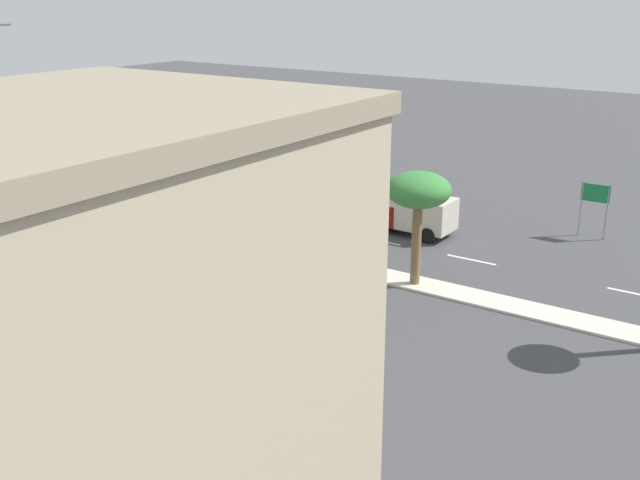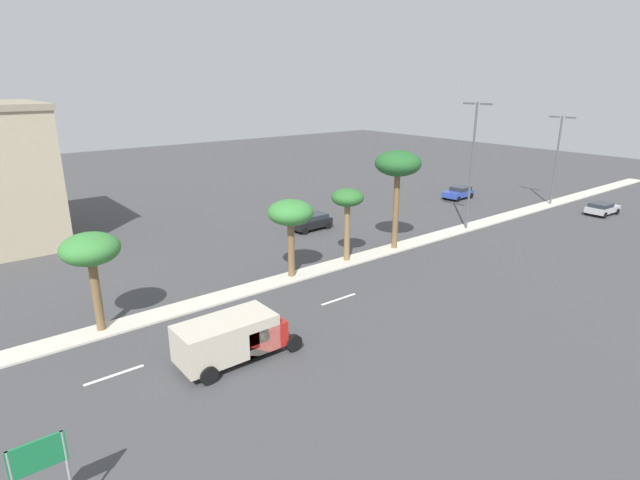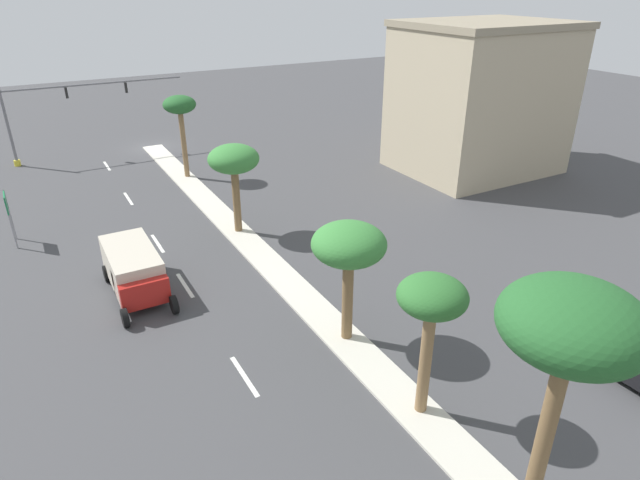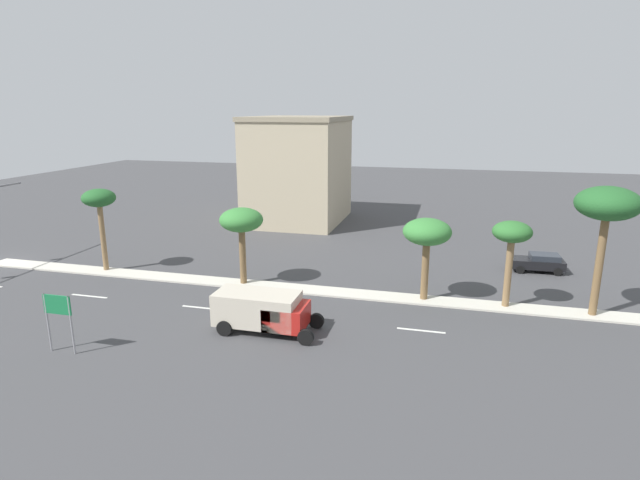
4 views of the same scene
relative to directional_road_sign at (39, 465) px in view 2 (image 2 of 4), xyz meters
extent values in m
plane|color=#424244|center=(-12.41, 19.77, -2.35)|extent=(160.00, 160.00, 0.00)
cube|color=beige|center=(-12.41, 30.30, -2.29)|extent=(1.80, 94.83, 0.12)
cube|color=silver|center=(-7.54, 4.25, -2.35)|extent=(0.20, 2.80, 0.01)
cube|color=silver|center=(-7.54, 9.99, -2.35)|extent=(0.20, 2.80, 0.01)
cube|color=silver|center=(-7.54, 18.32, -2.35)|extent=(0.20, 2.80, 0.01)
cylinder|color=gray|center=(0.00, 0.73, -0.74)|extent=(0.10, 0.10, 3.23)
cube|color=#19723F|center=(0.00, 0.00, 0.35)|extent=(0.08, 1.63, 1.04)
cylinder|color=brown|center=(-12.53, 5.09, -0.13)|extent=(0.47, 0.47, 4.21)
ellipsoid|color=#387F38|center=(-12.53, 5.09, 2.52)|extent=(3.13, 3.13, 1.72)
cylinder|color=brown|center=(-12.56, 18.17, -0.18)|extent=(0.49, 0.49, 4.10)
ellipsoid|color=#387F38|center=(-12.56, 18.17, 2.42)|extent=(3.18, 3.18, 1.75)
cylinder|color=olive|center=(-12.58, 23.41, 0.04)|extent=(0.44, 0.44, 4.54)
ellipsoid|color=#2D6B2D|center=(-12.58, 23.41, 2.73)|extent=(2.44, 2.44, 1.34)
cylinder|color=brown|center=(-12.42, 28.55, 0.96)|extent=(0.47, 0.47, 6.40)
ellipsoid|color=#235B28|center=(-12.42, 28.55, 4.81)|extent=(3.70, 3.70, 2.04)
cylinder|color=#515459|center=(-12.24, 38.13, 3.53)|extent=(0.20, 0.20, 11.52)
cube|color=#515459|center=(-13.14, 38.13, 9.14)|extent=(1.10, 0.24, 0.16)
cube|color=#515459|center=(-11.34, 38.13, 9.14)|extent=(1.10, 0.24, 0.16)
cylinder|color=#515459|center=(-12.36, 53.90, 2.62)|extent=(0.20, 0.20, 9.70)
cube|color=#515459|center=(-13.26, 53.90, 7.32)|extent=(1.10, 0.24, 0.16)
cube|color=#515459|center=(-11.46, 53.90, 7.32)|extent=(1.10, 0.24, 0.16)
cube|color=#B2B2B7|center=(-6.75, 53.93, -1.75)|extent=(2.08, 3.92, 0.57)
cube|color=#262B33|center=(-6.77, 53.45, -1.26)|extent=(1.82, 2.18, 0.41)
cylinder|color=black|center=(-7.62, 55.31, -2.03)|extent=(0.24, 0.65, 0.64)
cylinder|color=black|center=(-5.78, 55.24, -2.03)|extent=(0.24, 0.65, 0.64)
cylinder|color=black|center=(-7.72, 52.62, -2.03)|extent=(0.24, 0.65, 0.64)
cylinder|color=black|center=(-5.88, 52.55, -2.03)|extent=(0.24, 0.65, 0.64)
cube|color=black|center=(-21.23, 26.53, -1.68)|extent=(1.93, 4.02, 0.70)
cube|color=#262B33|center=(-21.25, 27.02, -1.11)|extent=(1.69, 2.24, 0.44)
cylinder|color=black|center=(-20.33, 25.18, -2.03)|extent=(0.24, 0.65, 0.64)
cylinder|color=black|center=(-22.02, 25.11, -2.03)|extent=(0.24, 0.65, 0.64)
cylinder|color=black|center=(-20.44, 27.94, -2.03)|extent=(0.24, 0.65, 0.64)
cylinder|color=black|center=(-22.13, 27.88, -2.03)|extent=(0.24, 0.65, 0.64)
cube|color=#2D47AD|center=(-20.77, 48.21, -1.72)|extent=(2.26, 4.05, 0.63)
cube|color=#262B33|center=(-20.81, 48.70, -1.17)|extent=(1.93, 2.28, 0.46)
cylinder|color=black|center=(-19.74, 46.92, -2.03)|extent=(0.27, 0.65, 0.64)
cylinder|color=black|center=(-21.60, 46.78, -2.03)|extent=(0.27, 0.65, 0.64)
cylinder|color=black|center=(-19.94, 49.65, -2.03)|extent=(0.27, 0.65, 0.64)
cylinder|color=black|center=(-21.81, 49.51, -2.03)|extent=(0.27, 0.65, 0.64)
cube|color=#B21E19|center=(-5.21, 10.83, -1.24)|extent=(2.31, 2.29, 1.32)
cube|color=beige|center=(-5.21, 9.04, -0.97)|extent=(2.31, 4.86, 1.86)
cylinder|color=black|center=(-6.37, 12.30, -1.90)|extent=(0.28, 0.90, 0.90)
cylinder|color=black|center=(-4.06, 12.30, -1.90)|extent=(0.28, 0.90, 0.90)
cylinder|color=black|center=(-6.37, 7.47, -1.90)|extent=(0.28, 0.90, 0.90)
cylinder|color=black|center=(-4.06, 7.47, -1.90)|extent=(0.28, 0.90, 0.90)
camera|label=1|loc=(-43.85, -10.54, 11.66)|focal=42.45mm
camera|label=2|loc=(14.97, -1.05, 11.06)|focal=28.25mm
camera|label=3|loc=(-1.71, 35.05, 12.38)|focal=30.31mm
camera|label=4|loc=(20.67, 19.49, 10.26)|focal=28.68mm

